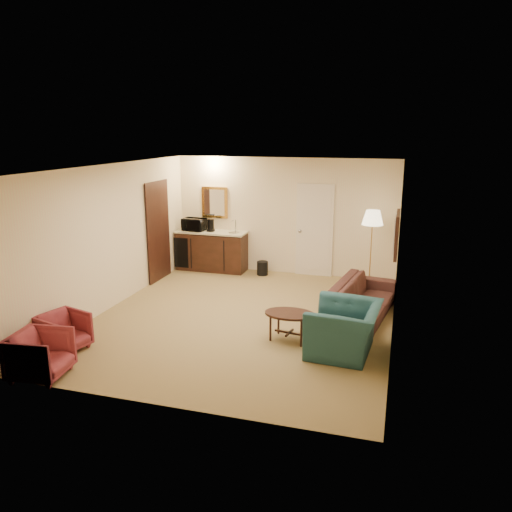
{
  "coord_description": "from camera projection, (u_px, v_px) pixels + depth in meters",
  "views": [
    {
      "loc": [
        2.52,
        -7.77,
        3.18
      ],
      "look_at": [
        0.08,
        0.5,
        0.99
      ],
      "focal_mm": 35.0,
      "sensor_mm": 36.0,
      "label": 1
    }
  ],
  "objects": [
    {
      "name": "ground",
      "position": [
        244.0,
        318.0,
        8.69
      ],
      "size": [
        6.0,
        6.0,
        0.0
      ],
      "primitive_type": "plane",
      "color": "olive",
      "rests_on": "ground"
    },
    {
      "name": "room_walls",
      "position": [
        251.0,
        213.0,
        9.01
      ],
      "size": [
        5.02,
        6.01,
        2.61
      ],
      "color": "beige",
      "rests_on": "ground"
    },
    {
      "name": "wetbar_cabinet",
      "position": [
        212.0,
        251.0,
        11.56
      ],
      "size": [
        1.64,
        0.58,
        0.92
      ],
      "primitive_type": "cube",
      "color": "#3A1C12",
      "rests_on": "ground"
    },
    {
      "name": "sofa",
      "position": [
        362.0,
        294.0,
        8.64
      ],
      "size": [
        0.95,
        2.23,
        0.84
      ],
      "primitive_type": "imported",
      "rotation": [
        0.0,
        0.0,
        1.42
      ],
      "color": "black",
      "rests_on": "ground"
    },
    {
      "name": "teal_armchair",
      "position": [
        345.0,
        321.0,
        7.23
      ],
      "size": [
        0.81,
        1.17,
        0.98
      ],
      "primitive_type": "imported",
      "rotation": [
        0.0,
        0.0,
        -1.64
      ],
      "color": "#214C54",
      "rests_on": "ground"
    },
    {
      "name": "rose_chair_near",
      "position": [
        63.0,
        330.0,
        7.35
      ],
      "size": [
        0.71,
        0.74,
        0.63
      ],
      "primitive_type": "imported",
      "rotation": [
        0.0,
        0.0,
        1.3
      ],
      "color": "maroon",
      "rests_on": "ground"
    },
    {
      "name": "rose_chair_far",
      "position": [
        40.0,
        353.0,
        6.53
      ],
      "size": [
        0.71,
        0.74,
        0.69
      ],
      "primitive_type": "imported",
      "rotation": [
        0.0,
        0.0,
        1.7
      ],
      "color": "maroon",
      "rests_on": "ground"
    },
    {
      "name": "coffee_table",
      "position": [
        290.0,
        326.0,
        7.72
      ],
      "size": [
        0.86,
        0.65,
        0.45
      ],
      "primitive_type": "cube",
      "rotation": [
        0.0,
        0.0,
        -0.17
      ],
      "color": "black",
      "rests_on": "ground"
    },
    {
      "name": "floor_lamp",
      "position": [
        371.0,
        249.0,
        10.19
      ],
      "size": [
        0.44,
        0.44,
        1.62
      ],
      "primitive_type": "cube",
      "rotation": [
        0.0,
        0.0,
        0.01
      ],
      "color": "#B5863C",
      "rests_on": "ground"
    },
    {
      "name": "waste_bin",
      "position": [
        262.0,
        268.0,
        11.23
      ],
      "size": [
        0.26,
        0.26,
        0.31
      ],
      "primitive_type": "cylinder",
      "rotation": [
        0.0,
        0.0,
        -0.06
      ],
      "color": "black",
      "rests_on": "ground"
    },
    {
      "name": "microwave",
      "position": [
        194.0,
        223.0,
        11.48
      ],
      "size": [
        0.54,
        0.33,
        0.35
      ],
      "primitive_type": "imported",
      "rotation": [
        0.0,
        0.0,
        -0.1
      ],
      "color": "black",
      "rests_on": "wetbar_cabinet"
    },
    {
      "name": "coffee_maker",
      "position": [
        211.0,
        225.0,
        11.39
      ],
      "size": [
        0.16,
        0.16,
        0.28
      ],
      "primitive_type": "cylinder",
      "rotation": [
        0.0,
        0.0,
        -0.05
      ],
      "color": "black",
      "rests_on": "wetbar_cabinet"
    }
  ]
}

